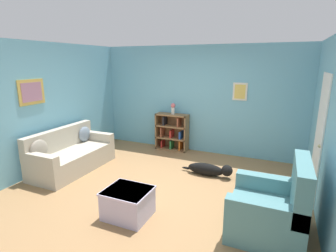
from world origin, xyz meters
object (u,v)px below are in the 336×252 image
vase (173,108)px  bookshelf (172,132)px  dog (210,170)px  coffee_table (128,202)px  recliner_chair (272,209)px  couch (71,155)px

vase → bookshelf: bearing=137.3°
dog → vase: bearing=137.5°
dog → coffee_table: bearing=-111.4°
bookshelf → recliner_chair: recliner_chair is taller
couch → coffee_table: bearing=-26.4°
couch → dog: (2.76, 0.85, -0.18)m
bookshelf → vase: 0.63m
couch → coffee_table: (2.03, -1.01, -0.08)m
coffee_table → vase: bearing=100.5°
bookshelf → vase: vase is taller
couch → dog: size_ratio=1.71×
bookshelf → coffee_table: bookshelf is taller
bookshelf → dog: (1.32, -1.21, -0.33)m
couch → coffee_table: size_ratio=2.75×
couch → bookshelf: (1.44, 2.06, 0.15)m
recliner_chair → vase: bearing=133.7°
coffee_table → vase: size_ratio=2.35×
bookshelf → recliner_chair: size_ratio=0.89×
recliner_chair → vase: 3.69m
coffee_table → vase: vase is taller
recliner_chair → dog: size_ratio=1.00×
couch → vase: vase is taller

